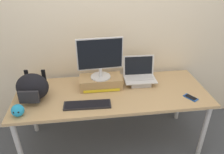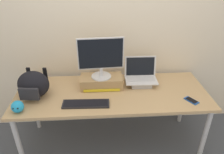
{
  "view_description": "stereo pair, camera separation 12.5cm",
  "coord_description": "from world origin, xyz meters",
  "px_view_note": "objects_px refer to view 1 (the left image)",
  "views": [
    {
      "loc": [
        -0.25,
        -1.9,
        1.97
      ],
      "look_at": [
        0.0,
        0.0,
        0.9
      ],
      "focal_mm": 34.48,
      "sensor_mm": 36.0,
      "label": 1
    },
    {
      "loc": [
        -0.12,
        -1.91,
        1.97
      ],
      "look_at": [
        0.0,
        0.0,
        0.9
      ],
      "focal_mm": 34.48,
      "sensor_mm": 36.0,
      "label": 2
    }
  ],
  "objects_px": {
    "toner_box_yellow": "(101,82)",
    "open_laptop": "(139,78)",
    "external_keyboard": "(87,105)",
    "messenger_backpack": "(32,87)",
    "cell_phone": "(191,98)",
    "plush_toy": "(18,110)",
    "coffee_mug": "(29,79)",
    "desktop_monitor": "(100,58)"
  },
  "relations": [
    {
      "from": "desktop_monitor",
      "to": "cell_phone",
      "type": "height_order",
      "value": "desktop_monitor"
    },
    {
      "from": "desktop_monitor",
      "to": "open_laptop",
      "type": "distance_m",
      "value": 0.53
    },
    {
      "from": "toner_box_yellow",
      "to": "cell_phone",
      "type": "relative_size",
      "value": 2.97
    },
    {
      "from": "toner_box_yellow",
      "to": "messenger_backpack",
      "type": "distance_m",
      "value": 0.7
    },
    {
      "from": "external_keyboard",
      "to": "coffee_mug",
      "type": "bearing_deg",
      "value": 143.37
    },
    {
      "from": "coffee_mug",
      "to": "cell_phone",
      "type": "height_order",
      "value": "coffee_mug"
    },
    {
      "from": "desktop_monitor",
      "to": "external_keyboard",
      "type": "xyz_separation_m",
      "value": [
        -0.16,
        -0.33,
        -0.34
      ]
    },
    {
      "from": "coffee_mug",
      "to": "cell_phone",
      "type": "relative_size",
      "value": 0.86
    },
    {
      "from": "desktop_monitor",
      "to": "plush_toy",
      "type": "height_order",
      "value": "desktop_monitor"
    },
    {
      "from": "messenger_backpack",
      "to": "toner_box_yellow",
      "type": "bearing_deg",
      "value": 17.62
    },
    {
      "from": "desktop_monitor",
      "to": "plush_toy",
      "type": "distance_m",
      "value": 0.92
    },
    {
      "from": "desktop_monitor",
      "to": "open_laptop",
      "type": "bearing_deg",
      "value": 1.03
    },
    {
      "from": "open_laptop",
      "to": "cell_phone",
      "type": "xyz_separation_m",
      "value": [
        0.45,
        -0.37,
        -0.06
      ]
    },
    {
      "from": "coffee_mug",
      "to": "cell_phone",
      "type": "distance_m",
      "value": 1.76
    },
    {
      "from": "cell_phone",
      "to": "plush_toy",
      "type": "height_order",
      "value": "plush_toy"
    },
    {
      "from": "toner_box_yellow",
      "to": "open_laptop",
      "type": "distance_m",
      "value": 0.44
    },
    {
      "from": "cell_phone",
      "to": "external_keyboard",
      "type": "bearing_deg",
      "value": 147.8
    },
    {
      "from": "external_keyboard",
      "to": "coffee_mug",
      "type": "distance_m",
      "value": 0.81
    },
    {
      "from": "open_laptop",
      "to": "coffee_mug",
      "type": "distance_m",
      "value": 1.24
    },
    {
      "from": "external_keyboard",
      "to": "coffee_mug",
      "type": "height_order",
      "value": "coffee_mug"
    },
    {
      "from": "external_keyboard",
      "to": "plush_toy",
      "type": "height_order",
      "value": "plush_toy"
    },
    {
      "from": "cell_phone",
      "to": "open_laptop",
      "type": "bearing_deg",
      "value": 108.6
    },
    {
      "from": "toner_box_yellow",
      "to": "external_keyboard",
      "type": "xyz_separation_m",
      "value": [
        -0.16,
        -0.33,
        -0.05
      ]
    },
    {
      "from": "cell_phone",
      "to": "plush_toy",
      "type": "distance_m",
      "value": 1.66
    },
    {
      "from": "toner_box_yellow",
      "to": "cell_phone",
      "type": "xyz_separation_m",
      "value": [
        0.89,
        -0.33,
        -0.06
      ]
    },
    {
      "from": "open_laptop",
      "to": "messenger_backpack",
      "type": "height_order",
      "value": "open_laptop"
    },
    {
      "from": "toner_box_yellow",
      "to": "open_laptop",
      "type": "height_order",
      "value": "open_laptop"
    },
    {
      "from": "coffee_mug",
      "to": "messenger_backpack",
      "type": "bearing_deg",
      "value": -70.96
    },
    {
      "from": "toner_box_yellow",
      "to": "messenger_backpack",
      "type": "bearing_deg",
      "value": -167.93
    },
    {
      "from": "cell_phone",
      "to": "desktop_monitor",
      "type": "bearing_deg",
      "value": 127.44
    },
    {
      "from": "external_keyboard",
      "to": "plush_toy",
      "type": "xyz_separation_m",
      "value": [
        -0.62,
        -0.07,
        0.05
      ]
    },
    {
      "from": "cell_phone",
      "to": "messenger_backpack",
      "type": "bearing_deg",
      "value": 141.2
    },
    {
      "from": "desktop_monitor",
      "to": "plush_toy",
      "type": "bearing_deg",
      "value": -156.44
    },
    {
      "from": "desktop_monitor",
      "to": "cell_phone",
      "type": "distance_m",
      "value": 1.01
    },
    {
      "from": "open_laptop",
      "to": "messenger_backpack",
      "type": "relative_size",
      "value": 1.06
    },
    {
      "from": "open_laptop",
      "to": "toner_box_yellow",
      "type": "bearing_deg",
      "value": -174.59
    },
    {
      "from": "open_laptop",
      "to": "coffee_mug",
      "type": "height_order",
      "value": "open_laptop"
    },
    {
      "from": "external_keyboard",
      "to": "messenger_backpack",
      "type": "distance_m",
      "value": 0.57
    },
    {
      "from": "external_keyboard",
      "to": "messenger_backpack",
      "type": "height_order",
      "value": "messenger_backpack"
    },
    {
      "from": "cell_phone",
      "to": "plush_toy",
      "type": "relative_size",
      "value": 1.35
    },
    {
      "from": "external_keyboard",
      "to": "cell_phone",
      "type": "height_order",
      "value": "external_keyboard"
    },
    {
      "from": "plush_toy",
      "to": "coffee_mug",
      "type": "bearing_deg",
      "value": 91.63
    }
  ]
}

